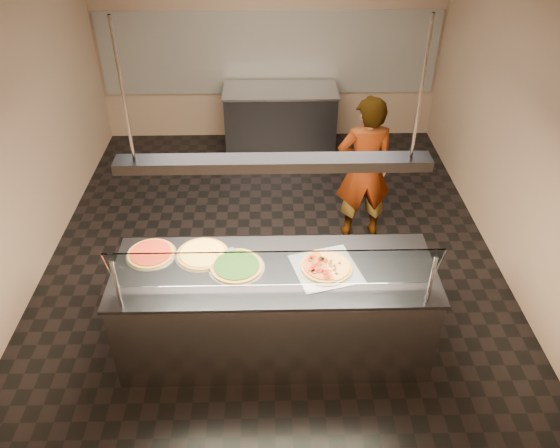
{
  "coord_description": "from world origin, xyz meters",
  "views": [
    {
      "loc": [
        -0.02,
        -4.86,
        3.91
      ],
      "look_at": [
        0.07,
        -0.86,
        1.02
      ],
      "focal_mm": 35.0,
      "sensor_mm": 36.0,
      "label": 1
    }
  ],
  "objects_px": {
    "sneeze_guard": "(275,270)",
    "half_pizza_pepperoni": "(314,266)",
    "pizza_cheese": "(202,253)",
    "perforated_tray": "(326,268)",
    "worker": "(364,170)",
    "pizza_spatula": "(221,252)",
    "prep_table": "(280,119)",
    "heat_lamp_housing": "(273,163)",
    "pizza_tomato": "(151,253)",
    "serving_counter": "(275,310)",
    "half_pizza_sausage": "(338,266)",
    "pizza_spinach": "(237,266)"
  },
  "relations": [
    {
      "from": "sneeze_guard",
      "to": "prep_table",
      "type": "distance_m",
      "value": 4.35
    },
    {
      "from": "perforated_tray",
      "to": "pizza_tomato",
      "type": "height_order",
      "value": "pizza_tomato"
    },
    {
      "from": "serving_counter",
      "to": "perforated_tray",
      "type": "xyz_separation_m",
      "value": [
        0.43,
        0.0,
        0.47
      ]
    },
    {
      "from": "sneeze_guard",
      "to": "half_pizza_pepperoni",
      "type": "relative_size",
      "value": 5.29
    },
    {
      "from": "sneeze_guard",
      "to": "perforated_tray",
      "type": "height_order",
      "value": "sneeze_guard"
    },
    {
      "from": "sneeze_guard",
      "to": "pizza_tomato",
      "type": "distance_m",
      "value": 1.24
    },
    {
      "from": "half_pizza_pepperoni",
      "to": "pizza_spatula",
      "type": "distance_m",
      "value": 0.82
    },
    {
      "from": "sneeze_guard",
      "to": "half_pizza_sausage",
      "type": "bearing_deg",
      "value": 32.71
    },
    {
      "from": "worker",
      "to": "serving_counter",
      "type": "bearing_deg",
      "value": 55.91
    },
    {
      "from": "pizza_spinach",
      "to": "pizza_spatula",
      "type": "distance_m",
      "value": 0.22
    },
    {
      "from": "pizza_spatula",
      "to": "sneeze_guard",
      "type": "bearing_deg",
      "value": -50.26
    },
    {
      "from": "pizza_spinach",
      "to": "worker",
      "type": "relative_size",
      "value": 0.27
    },
    {
      "from": "half_pizza_sausage",
      "to": "pizza_tomato",
      "type": "distance_m",
      "value": 1.61
    },
    {
      "from": "perforated_tray",
      "to": "heat_lamp_housing",
      "type": "bearing_deg",
      "value": -179.42
    },
    {
      "from": "sneeze_guard",
      "to": "pizza_tomato",
      "type": "relative_size",
      "value": 5.72
    },
    {
      "from": "half_pizza_pepperoni",
      "to": "pizza_tomato",
      "type": "height_order",
      "value": "half_pizza_pepperoni"
    },
    {
      "from": "worker",
      "to": "pizza_cheese",
      "type": "bearing_deg",
      "value": 39.33
    },
    {
      "from": "pizza_cheese",
      "to": "worker",
      "type": "height_order",
      "value": "worker"
    },
    {
      "from": "half_pizza_pepperoni",
      "to": "prep_table",
      "type": "xyz_separation_m",
      "value": [
        -0.19,
        3.93,
        -0.5
      ]
    },
    {
      "from": "pizza_tomato",
      "to": "half_pizza_pepperoni",
      "type": "bearing_deg",
      "value": -9.03
    },
    {
      "from": "serving_counter",
      "to": "pizza_spatula",
      "type": "height_order",
      "value": "pizza_spatula"
    },
    {
      "from": "half_pizza_pepperoni",
      "to": "pizza_cheese",
      "type": "distance_m",
      "value": 0.98
    },
    {
      "from": "half_pizza_sausage",
      "to": "heat_lamp_housing",
      "type": "height_order",
      "value": "heat_lamp_housing"
    },
    {
      "from": "half_pizza_pepperoni",
      "to": "heat_lamp_housing",
      "type": "relative_size",
      "value": 0.2
    },
    {
      "from": "prep_table",
      "to": "pizza_cheese",
      "type": "bearing_deg",
      "value": -101.55
    },
    {
      "from": "half_pizza_sausage",
      "to": "pizza_spatula",
      "type": "distance_m",
      "value": 1.01
    },
    {
      "from": "worker",
      "to": "half_pizza_pepperoni",
      "type": "bearing_deg",
      "value": 64.64
    },
    {
      "from": "worker",
      "to": "sneeze_guard",
      "type": "bearing_deg",
      "value": 60.15
    },
    {
      "from": "pizza_spatula",
      "to": "worker",
      "type": "bearing_deg",
      "value": 46.32
    },
    {
      "from": "pizza_tomato",
      "to": "serving_counter",
      "type": "bearing_deg",
      "value": -11.97
    },
    {
      "from": "pizza_tomato",
      "to": "prep_table",
      "type": "distance_m",
      "value": 3.93
    },
    {
      "from": "pizza_cheese",
      "to": "heat_lamp_housing",
      "type": "bearing_deg",
      "value": -18.89
    },
    {
      "from": "pizza_spatula",
      "to": "prep_table",
      "type": "bearing_deg",
      "value": 80.9
    },
    {
      "from": "serving_counter",
      "to": "prep_table",
      "type": "height_order",
      "value": "same"
    },
    {
      "from": "half_pizza_pepperoni",
      "to": "perforated_tray",
      "type": "bearing_deg",
      "value": 0.47
    },
    {
      "from": "serving_counter",
      "to": "sneeze_guard",
      "type": "height_order",
      "value": "sneeze_guard"
    },
    {
      "from": "perforated_tray",
      "to": "worker",
      "type": "relative_size",
      "value": 0.37
    },
    {
      "from": "pizza_cheese",
      "to": "prep_table",
      "type": "relative_size",
      "value": 0.28
    },
    {
      "from": "half_pizza_sausage",
      "to": "worker",
      "type": "height_order",
      "value": "worker"
    },
    {
      "from": "sneeze_guard",
      "to": "pizza_spinach",
      "type": "distance_m",
      "value": 0.57
    },
    {
      "from": "sneeze_guard",
      "to": "pizza_cheese",
      "type": "xyz_separation_m",
      "value": [
        -0.62,
        0.56,
        -0.28
      ]
    },
    {
      "from": "pizza_spinach",
      "to": "half_pizza_sausage",
      "type": "bearing_deg",
      "value": -2.62
    },
    {
      "from": "sneeze_guard",
      "to": "prep_table",
      "type": "bearing_deg",
      "value": 88.12
    },
    {
      "from": "serving_counter",
      "to": "half_pizza_sausage",
      "type": "relative_size",
      "value": 5.8
    },
    {
      "from": "sneeze_guard",
      "to": "perforated_tray",
      "type": "distance_m",
      "value": 0.63
    },
    {
      "from": "pizza_cheese",
      "to": "pizza_tomato",
      "type": "relative_size",
      "value": 1.08
    },
    {
      "from": "serving_counter",
      "to": "pizza_tomato",
      "type": "bearing_deg",
      "value": 168.03
    },
    {
      "from": "perforated_tray",
      "to": "heat_lamp_housing",
      "type": "xyz_separation_m",
      "value": [
        -0.43,
        -0.0,
        1.01
      ]
    },
    {
      "from": "worker",
      "to": "pizza_tomato",
      "type": "bearing_deg",
      "value": 32.39
    },
    {
      "from": "pizza_tomato",
      "to": "worker",
      "type": "relative_size",
      "value": 0.25
    }
  ]
}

